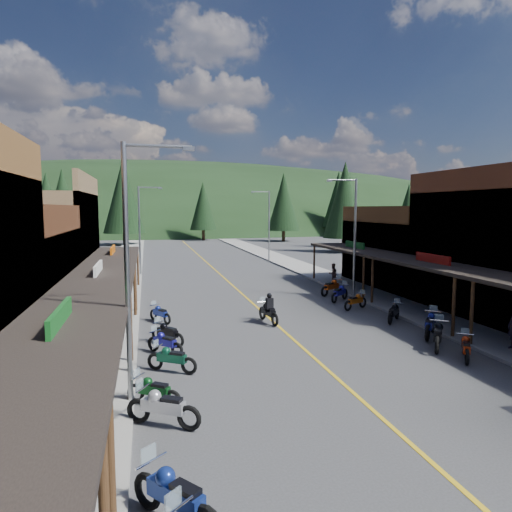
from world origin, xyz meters
TOP-DOWN VIEW (x-y plane):
  - ground at (0.00, 0.00)m, footprint 220.00×220.00m
  - centerline at (0.00, 20.00)m, footprint 0.15×90.00m
  - sidewalk_west at (-8.70, 20.00)m, footprint 3.40×94.00m
  - sidewalk_east at (8.70, 20.00)m, footprint 3.40×94.00m
  - shop_west_3 at (-13.78, 11.30)m, footprint 10.90×10.20m
  - shop_east_2 at (13.78, 1.70)m, footprint 10.90×9.00m
  - shop_east_3 at (13.75, 11.30)m, footprint 10.90×10.20m
  - streetlight_0 at (-6.95, -6.00)m, footprint 2.16×0.18m
  - streetlight_1 at (-6.95, 22.00)m, footprint 2.16×0.18m
  - streetlight_2 at (6.95, 8.00)m, footprint 2.16×0.18m
  - streetlight_3 at (6.95, 30.00)m, footprint 2.16×0.18m
  - ridge_hill at (0.00, 135.00)m, footprint 310.00×140.00m
  - pine_1 at (-24.00, 70.00)m, footprint 5.88×5.88m
  - pine_2 at (-10.00, 58.00)m, footprint 6.72×6.72m
  - pine_3 at (4.00, 66.00)m, footprint 5.04×5.04m
  - pine_4 at (18.00, 60.00)m, footprint 5.88×5.88m
  - pine_5 at (34.00, 72.00)m, footprint 6.72×6.72m
  - pine_6 at (46.00, 64.00)m, footprint 5.04×5.04m
  - pine_7 at (-32.00, 76.00)m, footprint 5.88×5.88m
  - pine_8 at (-22.00, 40.00)m, footprint 4.48×4.48m
  - pine_9 at (24.00, 45.00)m, footprint 4.93×4.93m
  - pine_10 at (-18.00, 50.00)m, footprint 5.38×5.38m
  - pine_11 at (20.00, 38.00)m, footprint 5.82×5.82m
  - bike_west_3 at (-6.09, -11.86)m, footprint 2.06×2.28m
  - bike_west_4 at (-6.17, -7.75)m, footprint 2.27×1.75m
  - bike_west_5 at (-6.41, -6.31)m, footprint 1.89×1.60m
  - bike_west_6 at (-5.71, -3.50)m, footprint 2.03×1.64m
  - bike_west_7 at (-5.87, -1.33)m, footprint 1.78×1.87m
  - bike_west_8 at (-5.71, 0.06)m, footprint 1.77×1.97m
  - bike_west_9 at (-5.90, 4.18)m, footprint 1.48×1.91m
  - bike_east_5 at (5.82, -4.84)m, footprint 1.62×1.98m
  - bike_east_6 at (5.65, -3.29)m, footprint 2.02×2.32m
  - bike_east_7 at (6.43, -1.62)m, footprint 2.17×2.25m
  - bike_east_8 at (6.25, 1.36)m, footprint 1.87×1.88m
  - bike_east_9 at (5.61, 4.62)m, footprint 2.03×1.42m
  - bike_east_10 at (5.66, 7.06)m, footprint 2.13×1.97m
  - bike_east_11 at (5.98, 9.12)m, footprint 2.36×1.84m
  - rider_on_bike at (-0.32, 2.71)m, footprint 1.09×2.27m
  - pedestrian_east_b at (7.65, 12.85)m, footprint 0.87×0.63m

SIDE VIEW (x-z plane):
  - ground at x=0.00m, z-range 0.00..0.00m
  - ridge_hill at x=0.00m, z-range -30.00..30.00m
  - centerline at x=0.00m, z-range 0.00..0.01m
  - sidewalk_west at x=-8.70m, z-range 0.00..0.15m
  - sidewalk_east at x=8.70m, z-range 0.00..0.15m
  - bike_west_9 at x=-5.90m, z-range 0.00..1.06m
  - bike_west_5 at x=-6.41m, z-range 0.00..1.07m
  - bike_west_7 at x=-5.87m, z-range 0.00..1.11m
  - bike_east_9 at x=5.61m, z-range 0.00..1.11m
  - bike_east_5 at x=5.82m, z-range 0.00..1.11m
  - bike_east_8 at x=6.25m, z-range 0.00..1.14m
  - bike_west_8 at x=-5.71m, z-range 0.00..1.14m
  - bike_west_6 at x=-5.71m, z-range 0.00..1.14m
  - bike_east_10 at x=5.66m, z-range 0.00..1.25m
  - bike_west_4 at x=-6.17m, z-range 0.00..1.26m
  - bike_east_11 at x=5.98m, z-range 0.00..1.31m
  - bike_west_3 at x=-6.09m, z-range 0.00..1.32m
  - bike_east_6 at x=5.65m, z-range 0.00..1.33m
  - rider_on_bike at x=-0.32m, z-range -0.17..1.50m
  - bike_east_7 at x=6.43m, z-range 0.00..1.34m
  - pedestrian_east_b at x=7.65m, z-range 0.15..1.77m
  - shop_east_3 at x=13.75m, z-range -0.57..5.63m
  - shop_east_2 at x=13.78m, z-range -0.58..7.62m
  - shop_west_3 at x=-13.78m, z-range -0.58..7.62m
  - streetlight_0 at x=-6.95m, z-range 0.46..8.46m
  - streetlight_1 at x=-6.95m, z-range 0.46..8.46m
  - streetlight_2 at x=6.95m, z-range 0.46..8.46m
  - streetlight_3 at x=6.95m, z-range 0.46..8.46m
  - pine_8 at x=-22.00m, z-range 0.98..10.98m
  - pine_9 at x=24.00m, z-range 0.98..11.78m
  - pine_3 at x=4.00m, z-range 0.98..11.98m
  - pine_6 at x=46.00m, z-range 0.98..11.98m
  - pine_10 at x=-18.00m, z-range 0.98..12.58m
  - pine_11 at x=20.00m, z-range 0.99..13.39m
  - pine_1 at x=-24.00m, z-range 0.99..13.49m
  - pine_4 at x=18.00m, z-range 0.99..13.49m
  - pine_7 at x=-32.00m, z-range 0.99..13.49m
  - pine_2 at x=-10.00m, z-range 0.99..14.99m
  - pine_5 at x=34.00m, z-range 0.99..14.99m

